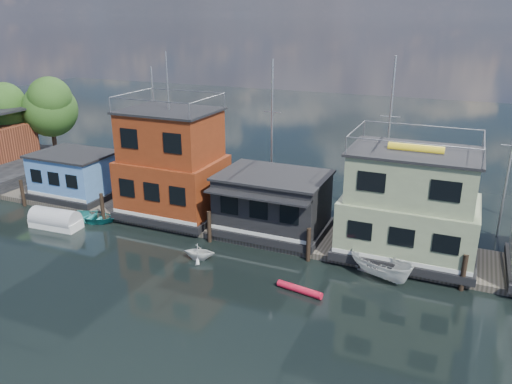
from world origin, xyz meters
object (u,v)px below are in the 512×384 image
at_px(houseboat_green, 410,206).
at_px(motorboat, 381,267).
at_px(tarp_runabout, 55,220).
at_px(dinghy_teal, 94,217).
at_px(houseboat_dark, 273,203).
at_px(houseboat_blue, 75,175).
at_px(houseboat_red, 172,166).
at_px(red_kayak, 300,289).
at_px(dinghy_white, 199,252).

xyz_separation_m(houseboat_green, motorboat, (-0.92, -3.32, -2.76)).
distance_m(houseboat_green, motorboat, 4.41).
bearing_deg(tarp_runabout, houseboat_green, 8.75).
height_order(houseboat_green, dinghy_teal, houseboat_green).
relative_size(houseboat_dark, motorboat, 1.80).
distance_m(houseboat_blue, houseboat_red, 9.69).
relative_size(houseboat_green, red_kayak, 3.10).
xyz_separation_m(dinghy_white, tarp_runabout, (-12.06, 0.26, 0.05)).
xyz_separation_m(houseboat_blue, tarp_runabout, (2.58, -5.09, -1.63)).
bearing_deg(houseboat_blue, houseboat_green, 0.00).
bearing_deg(dinghy_teal, motorboat, -95.64).
height_order(motorboat, dinghy_teal, motorboat).
xyz_separation_m(houseboat_blue, houseboat_green, (26.50, 0.00, 1.34)).
bearing_deg(houseboat_blue, houseboat_dark, -0.06).
bearing_deg(houseboat_dark, houseboat_green, 0.12).
relative_size(dinghy_teal, tarp_runabout, 0.94).
distance_m(houseboat_green, dinghy_teal, 22.58).
height_order(houseboat_dark, dinghy_white, houseboat_dark).
relative_size(houseboat_dark, red_kayak, 2.73).
relative_size(houseboat_red, motorboat, 2.88).
relative_size(houseboat_blue, houseboat_red, 0.54).
bearing_deg(motorboat, dinghy_white, 125.32).
relative_size(dinghy_white, tarp_runabout, 0.51).
xyz_separation_m(houseboat_red, tarp_runabout, (-6.92, -5.09, -3.53)).
bearing_deg(motorboat, tarp_runabout, 119.18).
xyz_separation_m(red_kayak, motorboat, (3.82, 3.34, 0.60)).
relative_size(houseboat_blue, dinghy_teal, 1.76).
relative_size(houseboat_green, tarp_runabout, 2.17).
xyz_separation_m(houseboat_red, motorboat, (16.08, -3.32, -3.31)).
bearing_deg(dinghy_white, motorboat, -92.97).
xyz_separation_m(houseboat_blue, houseboat_red, (9.50, 0.00, 1.90)).
bearing_deg(tarp_runabout, red_kayak, -7.92).
distance_m(houseboat_blue, houseboat_dark, 17.50).
height_order(houseboat_green, tarp_runabout, houseboat_green).
relative_size(houseboat_green, motorboat, 2.04).
xyz_separation_m(red_kayak, dinghy_white, (-7.12, 1.30, 0.33)).
xyz_separation_m(houseboat_dark, motorboat, (8.08, -3.30, -1.62)).
bearing_deg(houseboat_dark, motorboat, -22.22).
relative_size(houseboat_blue, red_kayak, 2.36).
height_order(motorboat, dinghy_white, motorboat).
bearing_deg(houseboat_dark, dinghy_teal, -166.76).
height_order(red_kayak, dinghy_teal, dinghy_teal).
relative_size(red_kayak, tarp_runabout, 0.70).
height_order(houseboat_blue, houseboat_dark, houseboat_dark).
xyz_separation_m(houseboat_green, red_kayak, (-4.75, -6.65, -3.35)).
bearing_deg(houseboat_green, houseboat_blue, -180.00).
bearing_deg(motorboat, houseboat_red, 103.10).
xyz_separation_m(houseboat_blue, red_kayak, (21.75, -6.65, -2.01)).
distance_m(houseboat_dark, red_kayak, 8.19).
height_order(dinghy_teal, dinghy_white, dinghy_white).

